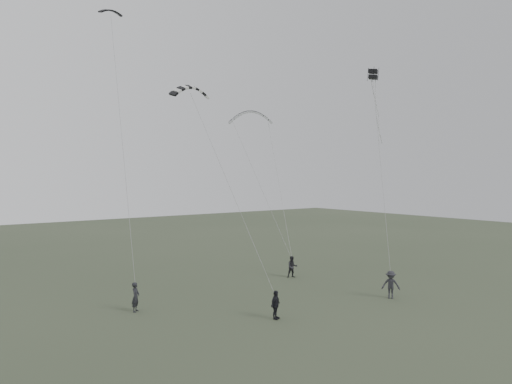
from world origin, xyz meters
TOP-DOWN VIEW (x-y plane):
  - ground at (0.00, 0.00)m, footprint 140.00×140.00m
  - flyer_left at (-8.17, 5.26)m, footprint 0.79×0.79m
  - flyer_right at (6.61, 7.18)m, footprint 1.08×0.99m
  - flyer_center at (-2.16, -1.32)m, footprint 1.09×0.80m
  - flyer_far at (7.42, -2.31)m, footprint 1.34×1.42m
  - kite_dark_small at (-7.64, 10.37)m, footprint 1.64×0.65m
  - kite_pale_large at (6.71, 13.17)m, footprint 4.07×3.17m
  - kite_striped at (-4.28, 5.06)m, footprint 2.76×1.21m
  - kite_box at (9.73, 1.34)m, footprint 0.94×0.96m

SIDE VIEW (x-z plane):
  - ground at x=0.00m, z-range 0.00..0.00m
  - flyer_center at x=-2.16m, z-range 0.00..1.72m
  - flyer_right at x=6.61m, z-range 0.00..1.80m
  - flyer_left at x=-8.17m, z-range 0.00..1.86m
  - flyer_far at x=7.42m, z-range 0.00..1.93m
  - kite_pale_large at x=6.71m, z-range 13.55..15.33m
  - kite_striped at x=-4.28m, z-range 13.84..15.09m
  - kite_box at x=9.73m, z-range 16.01..16.79m
  - kite_dark_small at x=-7.64m, z-range 19.90..20.54m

